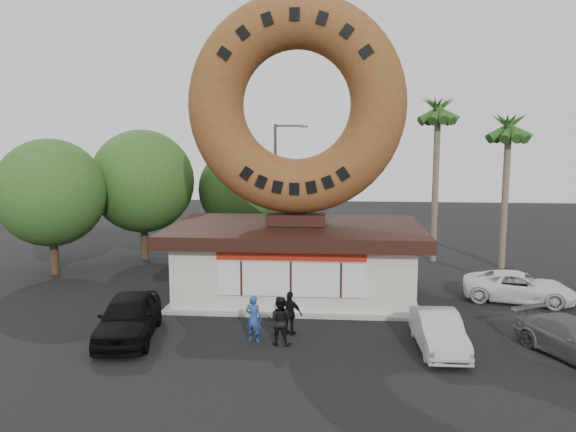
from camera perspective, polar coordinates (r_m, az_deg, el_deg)
The scene contains 16 objects.
ground at distance 20.26m, azimuth -0.38°, elevation -12.76°, with size 90.00×90.00×0.00m, color black.
donut_shop at distance 25.50m, azimuth 0.83°, elevation -4.27°, with size 11.20×7.20×3.80m.
giant_donut at distance 24.97m, azimuth 0.87°, elevation 11.22°, with size 9.58×9.58×2.44m, color brown.
tree_west at distance 33.88m, azimuth -14.58°, elevation 3.43°, with size 6.00×6.00×7.65m.
tree_mid at distance 34.50m, azimuth -4.77°, elevation 2.69°, with size 5.20×5.20×6.63m.
tree_far at distance 31.65m, azimuth -22.96°, elevation 2.18°, with size 5.60×5.60×7.14m.
palm_near at distance 33.40m, azimuth 14.99°, elevation 9.83°, with size 2.60×2.60×9.75m.
palm_far at distance 32.72m, azimuth 21.49°, elevation 7.96°, with size 2.60×2.60×8.75m.
street_lamp at distance 35.16m, azimuth -1.05°, elevation 3.58°, with size 2.11×0.20×8.00m.
person_left at distance 20.13m, azimuth -3.52°, elevation -10.36°, with size 0.62×0.41×1.70m, color navy.
person_center at distance 19.82m, azimuth -0.88°, elevation -10.58°, with size 0.84×0.65×1.73m, color black.
person_right at distance 20.77m, azimuth 0.21°, elevation -9.86°, with size 0.95×0.40×1.62m, color black.
car_black at distance 21.22m, azimuth -15.89°, elevation -9.82°, with size 1.89×4.69×1.60m, color black.
car_silver at distance 20.08m, azimuth 15.06°, elevation -11.27°, with size 1.37×3.94×1.30m, color #AFB0B4.
car_grey at distance 21.01m, azimuth 27.15°, elevation -11.10°, with size 1.74×4.28×1.24m, color #55585A.
car_white at distance 26.88m, azimuth 22.40°, elevation -6.68°, with size 2.17×4.70×1.31m, color white.
Camera 1 is at (1.71, -18.88, 7.17)m, focal length 35.00 mm.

